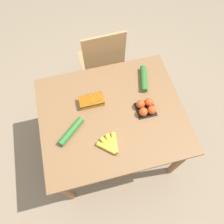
# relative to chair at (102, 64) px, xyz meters

# --- Properties ---
(ground_plane) EXTENTS (12.00, 12.00, 0.00)m
(ground_plane) POSITION_rel_chair_xyz_m (-0.07, -0.69, -0.51)
(ground_plane) COLOR gray
(dining_table) EXTENTS (1.14, 0.95, 0.75)m
(dining_table) POSITION_rel_chair_xyz_m (-0.07, -0.69, 0.13)
(dining_table) COLOR olive
(dining_table) RESTS_ON ground_plane
(chair) EXTENTS (0.43, 0.41, 1.00)m
(chair) POSITION_rel_chair_xyz_m (0.00, 0.00, 0.00)
(chair) COLOR tan
(chair) RESTS_ON ground_plane
(banana_bunch) EXTENTS (0.16, 0.17, 0.04)m
(banana_bunch) POSITION_rel_chair_xyz_m (-0.15, -0.95, 0.26)
(banana_bunch) COLOR brown
(banana_bunch) RESTS_ON dining_table
(tomato_pack) EXTENTS (0.15, 0.15, 0.08)m
(tomato_pack) POSITION_rel_chair_xyz_m (0.19, -0.72, 0.28)
(tomato_pack) COLOR black
(tomato_pack) RESTS_ON dining_table
(carrot_bag) EXTENTS (0.19, 0.10, 0.05)m
(carrot_bag) POSITION_rel_chair_xyz_m (-0.21, -0.56, 0.27)
(carrot_bag) COLOR orange
(carrot_bag) RESTS_ON dining_table
(cucumber_near) EXTENTS (0.22, 0.20, 0.05)m
(cucumber_near) POSITION_rel_chair_xyz_m (-0.41, -0.77, 0.26)
(cucumber_near) COLOR #2D702D
(cucumber_near) RESTS_ON dining_table
(cucumber_far) EXTENTS (0.11, 0.25, 0.05)m
(cucumber_far) POSITION_rel_chair_xyz_m (0.26, -0.45, 0.26)
(cucumber_far) COLOR #2D702D
(cucumber_far) RESTS_ON dining_table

